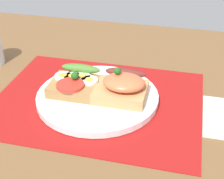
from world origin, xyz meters
The scene contains 5 objects.
ground_plane centered at (0.00, 0.00, -1.60)cm, with size 120.00×90.00×3.20cm, color brown.
placemat centered at (0.00, 0.00, 0.15)cm, with size 41.50×32.46×0.30cm, color maroon.
plate centered at (0.00, 0.00, 0.98)cm, with size 24.49×24.49×1.36cm, color white.
sandwich_egg_tomato centered at (-4.75, 0.33, 3.29)cm, with size 9.60×9.83×4.36cm.
sandwich_salmon centered at (4.97, 0.30, 3.91)cm, with size 10.02×9.84×6.17cm.
Camera 1 is at (16.07, -53.65, 37.35)cm, focal length 53.01 mm.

